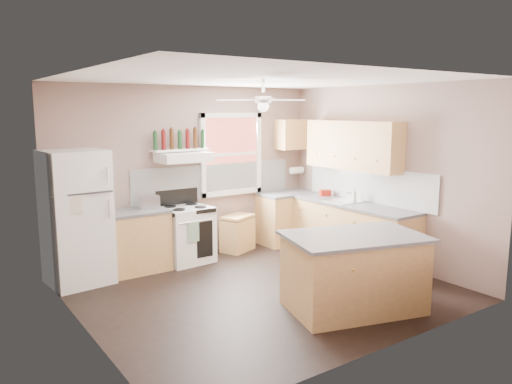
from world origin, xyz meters
TOP-DOWN VIEW (x-y plane):
  - floor at (0.00, 0.00)m, footprint 4.50×4.50m
  - ceiling at (0.00, 0.00)m, footprint 4.50×4.50m
  - wall_back at (0.00, 2.02)m, footprint 4.50×0.05m
  - wall_right at (2.27, 0.00)m, footprint 0.05×4.00m
  - wall_left at (-2.27, 0.00)m, footprint 0.05×4.00m
  - backsplash_back at (0.45, 1.99)m, footprint 2.90×0.03m
  - backsplash_right at (2.23, 0.30)m, footprint 0.03×2.60m
  - window_view at (0.75, 1.98)m, footprint 1.00×0.02m
  - window_frame at (0.75, 1.96)m, footprint 1.16×0.07m
  - refrigerator at (-1.88, 1.66)m, footprint 0.83×0.81m
  - base_cabinet_left at (-1.06, 1.70)m, footprint 0.90×0.60m
  - counter_left at (-1.06, 1.70)m, footprint 0.92×0.62m
  - toaster at (-0.81, 1.72)m, footprint 0.31×0.23m
  - stove at (-0.25, 1.68)m, footprint 0.77×0.70m
  - range_hood at (-0.23, 1.75)m, footprint 0.78×0.50m
  - bottle_shelf at (-0.23, 1.87)m, footprint 0.90×0.26m
  - cart at (0.73, 1.75)m, footprint 0.64×0.54m
  - base_cabinet_corner at (1.75, 1.70)m, footprint 1.00×0.60m
  - base_cabinet_right at (1.95, 0.30)m, footprint 0.60×2.20m
  - counter_corner at (1.75, 1.70)m, footprint 1.02×0.62m
  - counter_right at (1.94, 0.30)m, footprint 0.62×2.22m
  - sink at (1.94, 0.50)m, footprint 0.55×0.45m
  - faucet at (2.10, 0.50)m, footprint 0.03×0.03m
  - upper_cabinet_right at (2.08, 0.50)m, footprint 0.33×1.80m
  - upper_cabinet_corner at (1.95, 1.83)m, footprint 0.60×0.33m
  - paper_towel at (2.07, 1.86)m, footprint 0.26×0.12m
  - island at (0.52, -1.11)m, footprint 1.69×1.31m
  - island_top at (0.52, -1.11)m, footprint 1.79×1.42m
  - ceiling_fan_hub at (0.00, 0.00)m, footprint 0.20×0.20m
  - soap_bottle at (2.04, 0.39)m, footprint 0.11×0.11m
  - red_caddy at (2.06, 1.07)m, footprint 0.21×0.18m
  - wine_bottles at (-0.23, 1.87)m, footprint 0.86×0.06m

SIDE VIEW (x-z plane):
  - floor at x=0.00m, z-range 0.00..0.00m
  - cart at x=0.73m, z-range 0.00..0.54m
  - base_cabinet_left at x=-1.06m, z-range 0.00..0.86m
  - stove at x=-0.25m, z-range 0.00..0.86m
  - base_cabinet_corner at x=1.75m, z-range 0.00..0.86m
  - base_cabinet_right at x=1.95m, z-range 0.00..0.86m
  - island at x=0.52m, z-range 0.00..0.86m
  - counter_left at x=-1.06m, z-range 0.86..0.90m
  - counter_corner at x=1.75m, z-range 0.86..0.90m
  - counter_right at x=1.94m, z-range 0.86..0.90m
  - island_top at x=0.52m, z-range 0.86..0.90m
  - sink at x=1.94m, z-range 0.88..0.91m
  - refrigerator at x=-1.88m, z-range 0.00..1.81m
  - red_caddy at x=2.06m, z-range 0.90..1.00m
  - faucet at x=2.10m, z-range 0.90..1.04m
  - toaster at x=-0.81m, z-range 0.90..1.08m
  - soap_bottle at x=2.04m, z-range 0.90..1.11m
  - backsplash_back at x=0.45m, z-range 0.90..1.45m
  - backsplash_right at x=2.23m, z-range 0.90..1.45m
  - paper_towel at x=2.07m, z-range 1.19..1.31m
  - wall_back at x=0.00m, z-range 0.00..2.70m
  - wall_right at x=2.27m, z-range 0.00..2.70m
  - wall_left at x=-2.27m, z-range 0.00..2.70m
  - window_view at x=0.75m, z-range 1.00..2.20m
  - window_frame at x=0.75m, z-range 0.92..2.28m
  - range_hood at x=-0.23m, z-range 1.55..1.69m
  - bottle_shelf at x=-0.23m, z-range 1.71..1.73m
  - upper_cabinet_right at x=2.08m, z-range 1.40..2.16m
  - wine_bottles at x=-0.23m, z-range 1.72..2.03m
  - upper_cabinet_corner at x=1.95m, z-range 1.64..2.16m
  - ceiling_fan_hub at x=0.00m, z-range 2.41..2.49m
  - ceiling at x=0.00m, z-range 2.70..2.70m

